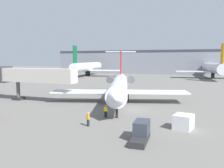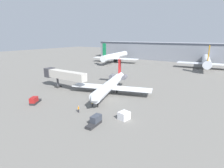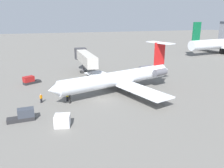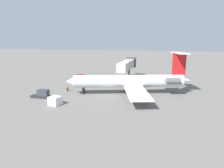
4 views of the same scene
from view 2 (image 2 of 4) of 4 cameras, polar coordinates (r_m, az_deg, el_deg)
The scene contains 11 objects.
ground_plane at distance 50.56m, azimuth -0.77°, elevation -5.23°, with size 400.00×400.00×0.10m, color #66635E.
regional_jet at distance 55.30m, azimuth -0.32°, elevation 0.03°, with size 25.26×29.32×9.77m.
jet_bridge at distance 62.78m, azimuth -15.52°, elevation 2.88°, with size 17.70×3.22×6.55m.
ground_crew_marshaller at distance 43.18m, azimuth -10.63°, elevation -7.83°, with size 0.46×0.47×1.69m.
ground_crew_loader at distance 46.21m, azimuth -6.25°, elevation -6.11°, with size 0.47×0.46×1.69m.
baggage_tug_lead at distance 51.99m, azimuth -23.45°, elevation -4.90°, with size 3.16×4.18×1.90m.
baggage_tug_trailing at distance 37.06m, azimuth -5.43°, elevation -11.65°, with size 1.63×4.07×1.90m.
cargo_container_uld at distance 39.27m, azimuth 3.84°, elevation -10.00°, with size 2.41×2.58×1.69m.
terminal_building at distance 141.69m, azimuth 22.44°, elevation 9.42°, with size 138.12×19.77×12.92m.
parked_airliner_west_end at distance 123.64m, azimuth 1.06°, elevation 8.87°, with size 31.82×37.43×13.43m.
parked_airliner_west_mid at distance 111.72m, azimuth 27.86°, elevation 6.52°, with size 30.41×35.82×13.48m.
Camera 2 is at (26.37, -39.45, 17.38)m, focal length 28.68 mm.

